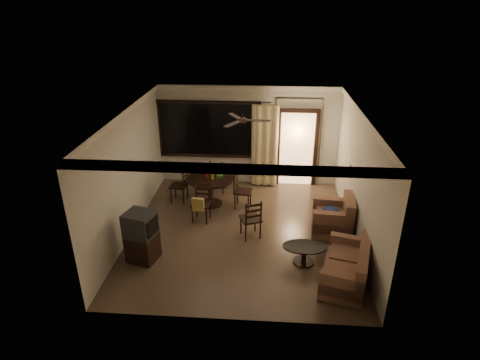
# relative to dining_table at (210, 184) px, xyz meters

# --- Properties ---
(ground) EXTENTS (5.50, 5.50, 0.00)m
(ground) POSITION_rel_dining_table_xyz_m (0.89, -1.30, -0.59)
(ground) COLOR #7F6651
(ground) RESTS_ON ground
(room_shell) EXTENTS (5.50, 6.70, 5.50)m
(room_shell) POSITION_rel_dining_table_xyz_m (1.48, 0.47, 1.24)
(room_shell) COLOR beige
(room_shell) RESTS_ON ground
(dining_table) EXTENTS (1.19, 1.19, 0.97)m
(dining_table) POSITION_rel_dining_table_xyz_m (0.00, 0.00, 0.00)
(dining_table) COLOR black
(dining_table) RESTS_ON ground
(dining_chair_west) EXTENTS (0.47, 0.47, 0.95)m
(dining_chair_west) POSITION_rel_dining_table_xyz_m (-0.83, 0.10, -0.31)
(dining_chair_west) COLOR black
(dining_chair_west) RESTS_ON ground
(dining_chair_east) EXTENTS (0.47, 0.47, 0.95)m
(dining_chair_east) POSITION_rel_dining_table_xyz_m (0.83, -0.11, -0.31)
(dining_chair_east) COLOR black
(dining_chair_east) RESTS_ON ground
(dining_chair_south) EXTENTS (0.47, 0.52, 0.95)m
(dining_chair_south) POSITION_rel_dining_table_xyz_m (-0.11, -0.85, -0.28)
(dining_chair_south) COLOR black
(dining_chair_south) RESTS_ON ground
(dining_chair_north) EXTENTS (0.47, 0.47, 0.95)m
(dining_chair_north) POSITION_rel_dining_table_xyz_m (0.10, 0.78, -0.31)
(dining_chair_north) COLOR black
(dining_chair_north) RESTS_ON ground
(tv_cabinet) EXTENTS (0.67, 0.64, 1.08)m
(tv_cabinet) POSITION_rel_dining_table_xyz_m (-1.05, -2.48, -0.05)
(tv_cabinet) COLOR black
(tv_cabinet) RESTS_ON ground
(sofa) EXTENTS (1.14, 1.61, 0.78)m
(sofa) POSITION_rel_dining_table_xyz_m (3.00, -2.93, -0.28)
(sofa) COLOR #472221
(sofa) RESTS_ON ground
(armchair) EXTENTS (0.96, 0.96, 0.88)m
(armchair) POSITION_rel_dining_table_xyz_m (2.99, -1.17, -0.22)
(armchair) COLOR #472221
(armchair) RESTS_ON ground
(coffee_table) EXTENTS (0.88, 0.53, 0.39)m
(coffee_table) POSITION_rel_dining_table_xyz_m (2.22, -2.36, -0.33)
(coffee_table) COLOR black
(coffee_table) RESTS_ON ground
(side_chair) EXTENTS (0.55, 0.55, 0.95)m
(side_chair) POSITION_rel_dining_table_xyz_m (1.10, -1.48, -0.31)
(side_chair) COLOR black
(side_chair) RESTS_ON ground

